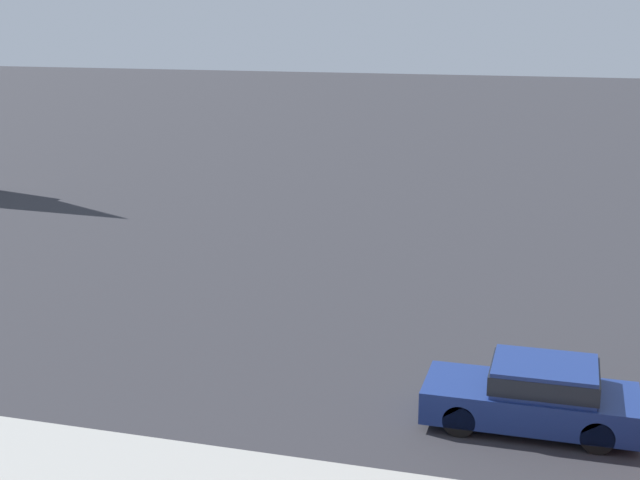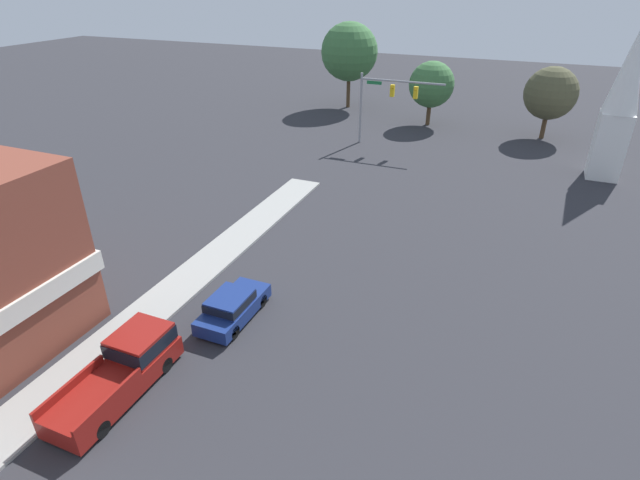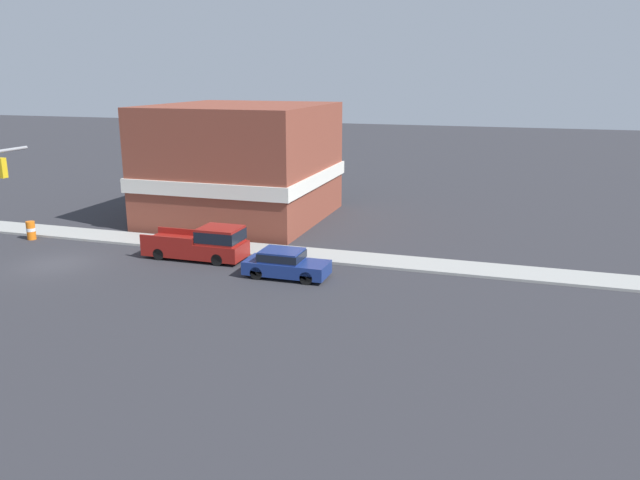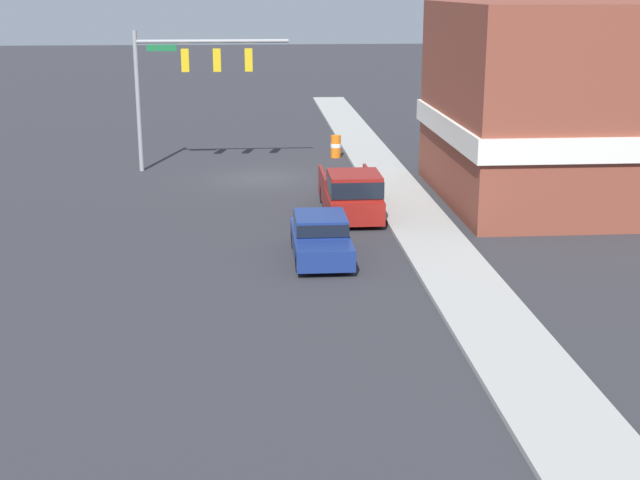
{
  "view_description": "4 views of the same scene",
  "coord_description": "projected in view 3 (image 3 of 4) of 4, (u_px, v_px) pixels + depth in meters",
  "views": [
    {
      "loc": [
        -18.89,
        12.32,
        8.24
      ],
      "look_at": [
        -0.03,
        17.67,
        3.17
      ],
      "focal_mm": 50.0,
      "sensor_mm": 36.0,
      "label": 1
    },
    {
      "loc": [
        9.55,
        -3.46,
        14.68
      ],
      "look_at": [
        0.81,
        17.38,
        2.47
      ],
      "focal_mm": 28.0,
      "sensor_mm": 36.0,
      "label": 2
    },
    {
      "loc": [
        26.42,
        23.43,
        9.99
      ],
      "look_at": [
        -0.86,
        14.8,
        2.33
      ],
      "focal_mm": 35.0,
      "sensor_mm": 36.0,
      "label": 3
    },
    {
      "loc": [
        0.5,
        40.36,
        8.5
      ],
      "look_at": [
        -1.3,
        17.52,
        1.98
      ],
      "focal_mm": 50.0,
      "sensor_mm": 36.0,
      "label": 4
    }
  ],
  "objects": [
    {
      "name": "ground_plane",
      "position": [
        55.0,
        264.0,
        33.75
      ],
      "size": [
        200.0,
        200.0,
        0.0
      ],
      "primitive_type": "plane",
      "color": "#2D2D33"
    },
    {
      "name": "sidewalk_curb",
      "position": [
        118.0,
        237.0,
        38.98
      ],
      "size": [
        2.4,
        60.0,
        0.14
      ],
      "color": "#9E9E99",
      "rests_on": "ground"
    },
    {
      "name": "car_lead",
      "position": [
        285.0,
        263.0,
        31.44
      ],
      "size": [
        1.79,
        4.25,
        1.4
      ],
      "color": "black",
      "rests_on": "ground"
    },
    {
      "name": "pickup_truck_parked",
      "position": [
        204.0,
        243.0,
        34.42
      ],
      "size": [
        1.99,
        5.75,
        1.9
      ],
      "color": "black",
      "rests_on": "ground"
    },
    {
      "name": "construction_barrel",
      "position": [
        31.0,
        230.0,
        38.64
      ],
      "size": [
        0.54,
        0.54,
        1.15
      ],
      "color": "orange",
      "rests_on": "ground"
    },
    {
      "name": "corner_brick_building",
      "position": [
        242.0,
        164.0,
        43.62
      ],
      "size": [
        12.35,
        11.42,
        7.95
      ],
      "color": "brown",
      "rests_on": "ground"
    }
  ]
}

